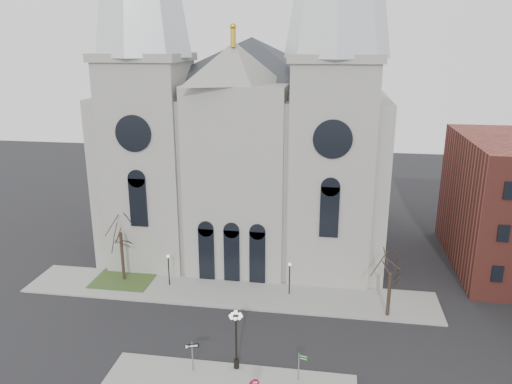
# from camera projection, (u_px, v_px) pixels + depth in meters

# --- Properties ---
(ground) EXTENTS (160.00, 160.00, 0.00)m
(ground) POSITION_uv_depth(u_px,v_px,m) (197.00, 361.00, 38.13)
(ground) COLOR black
(ground) RESTS_ON ground
(sidewalk_far) EXTENTS (40.00, 6.00, 0.14)m
(sidewalk_far) POSITION_uv_depth(u_px,v_px,m) (227.00, 292.00, 48.52)
(sidewalk_far) COLOR gray
(sidewalk_far) RESTS_ON ground
(grass_patch) EXTENTS (6.00, 5.00, 0.18)m
(grass_patch) POSITION_uv_depth(u_px,v_px,m) (124.00, 279.00, 51.09)
(grass_patch) COLOR #324F21
(grass_patch) RESTS_ON ground
(cathedral) EXTENTS (33.00, 26.66, 54.00)m
(cathedral) POSITION_uv_depth(u_px,v_px,m) (247.00, 89.00, 54.46)
(cathedral) COLOR gray
(cathedral) RESTS_ON ground
(tree_left) EXTENTS (3.20, 3.20, 7.50)m
(tree_left) POSITION_uv_depth(u_px,v_px,m) (120.00, 229.00, 49.52)
(tree_left) COLOR black
(tree_left) RESTS_ON ground
(tree_right) EXTENTS (3.20, 3.20, 6.00)m
(tree_right) POSITION_uv_depth(u_px,v_px,m) (391.00, 270.00, 43.13)
(tree_right) COLOR black
(tree_right) RESTS_ON ground
(ped_lamp_left) EXTENTS (0.32, 0.32, 3.26)m
(ped_lamp_left) POSITION_uv_depth(u_px,v_px,m) (168.00, 265.00, 49.24)
(ped_lamp_left) COLOR black
(ped_lamp_left) RESTS_ON sidewalk_far
(ped_lamp_right) EXTENTS (0.32, 0.32, 3.26)m
(ped_lamp_right) POSITION_uv_depth(u_px,v_px,m) (290.00, 273.00, 47.45)
(ped_lamp_right) COLOR black
(ped_lamp_right) RESTS_ON sidewalk_far
(globe_lamp) EXTENTS (1.12, 1.12, 4.81)m
(globe_lamp) POSITION_uv_depth(u_px,v_px,m) (236.00, 332.00, 36.28)
(globe_lamp) COLOR black
(globe_lamp) RESTS_ON sidewalk_near
(one_way_sign) EXTENTS (1.00, 0.39, 2.39)m
(one_way_sign) POSITION_uv_depth(u_px,v_px,m) (192.00, 352.00, 36.38)
(one_way_sign) COLOR slate
(one_way_sign) RESTS_ON sidewalk_near
(street_name_sign) EXTENTS (0.69, 0.21, 2.19)m
(street_name_sign) POSITION_uv_depth(u_px,v_px,m) (300.00, 364.00, 35.44)
(street_name_sign) COLOR slate
(street_name_sign) RESTS_ON sidewalk_near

